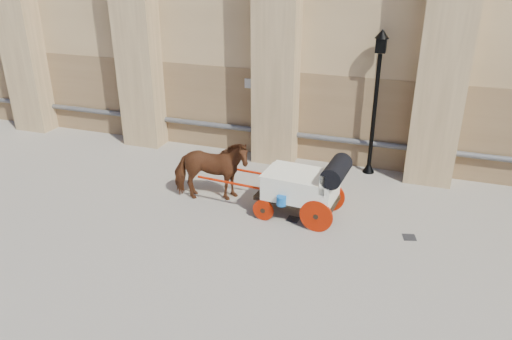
% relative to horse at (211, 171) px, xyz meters
% --- Properties ---
extents(ground, '(90.00, 90.00, 0.00)m').
position_rel_horse_xyz_m(ground, '(1.87, -0.19, -0.92)').
color(ground, gray).
rests_on(ground, ground).
extents(horse, '(2.38, 1.57, 1.85)m').
position_rel_horse_xyz_m(horse, '(0.00, 0.00, 0.00)').
color(horse, brown).
rests_on(horse, ground).
extents(carriage, '(4.15, 1.51, 1.79)m').
position_rel_horse_xyz_m(carriage, '(2.79, -0.10, 0.04)').
color(carriage, black).
rests_on(carriage, ground).
extents(street_lamp, '(0.43, 0.43, 4.54)m').
position_rel_horse_xyz_m(street_lamp, '(4.06, 3.43, 1.51)').
color(street_lamp, black).
rests_on(street_lamp, ground).
extents(drain_grate_near, '(0.33, 0.33, 0.01)m').
position_rel_horse_xyz_m(drain_grate_near, '(2.54, -0.35, -0.92)').
color(drain_grate_near, black).
rests_on(drain_grate_near, ground).
extents(drain_grate_far, '(0.39, 0.39, 0.01)m').
position_rel_horse_xyz_m(drain_grate_far, '(5.57, -0.27, -0.92)').
color(drain_grate_far, black).
rests_on(drain_grate_far, ground).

